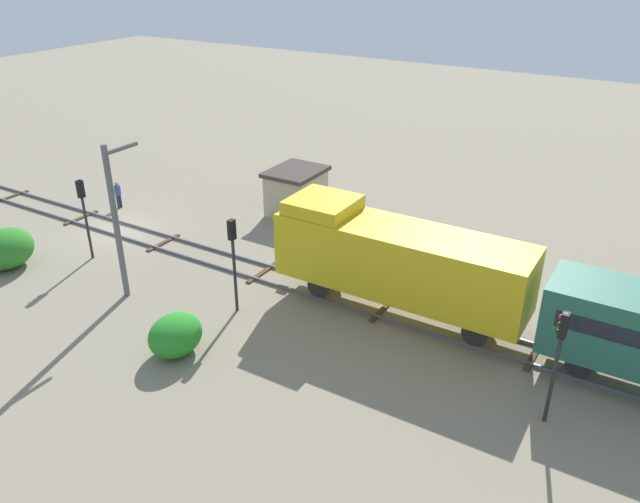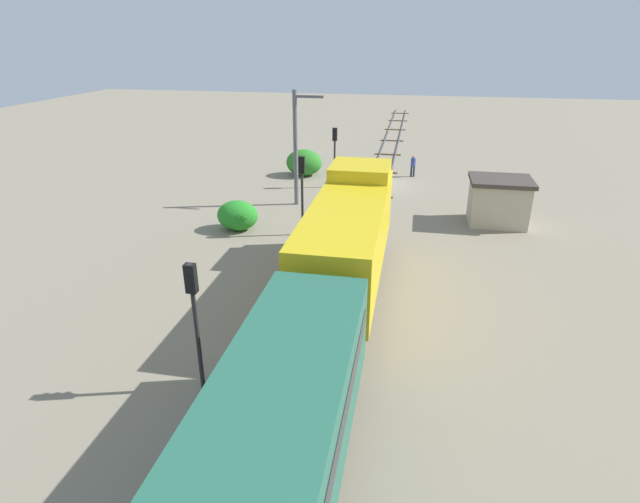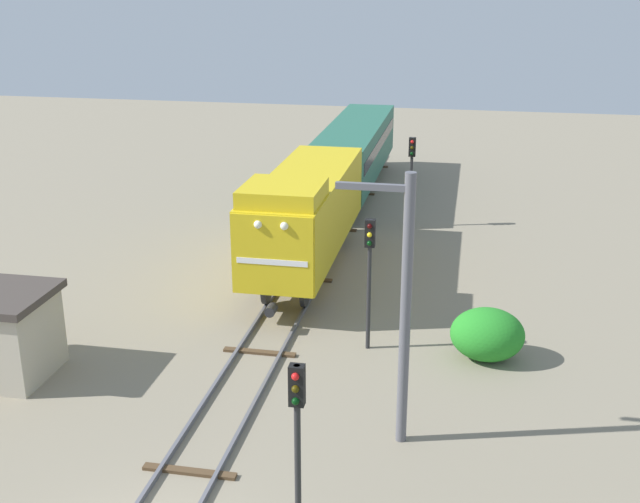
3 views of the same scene
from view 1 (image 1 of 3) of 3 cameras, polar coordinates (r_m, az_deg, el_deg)
The scene contains 11 objects.
ground_plane at distance 37.66m, azimuth -17.76°, elevation 1.85°, with size 120.53×120.53×0.00m, color gray.
railway_track at distance 37.63m, azimuth -17.78°, elevation 1.96°, with size 2.40×80.35×0.16m.
locomotive at distance 26.82m, azimuth 6.99°, elevation -0.61°, with size 2.90×11.60×4.60m.
traffic_signal_near at distance 33.71m, azimuth -20.84°, elevation 3.99°, with size 0.32×0.34×4.30m.
traffic_signal_mid at distance 26.98m, azimuth -7.97°, elevation 0.22°, with size 0.32×0.34×4.44m.
traffic_signal_far at distance 21.95m, azimuth 21.00°, elevation -8.26°, with size 0.32×0.34×4.37m.
worker_near_track at distance 40.60m, azimuth -18.00°, elevation 5.14°, with size 0.38×0.38×1.70m.
catenary_mast at distance 29.10m, azimuth -18.12°, elevation 2.88°, with size 1.94×0.28×7.29m.
relay_hut at distance 37.84m, azimuth -2.21°, elevation 5.56°, with size 3.50×2.90×2.74m.
bush_near at distance 35.15m, azimuth -26.80°, elevation 0.23°, with size 2.84×2.33×2.07m, color #2C7B26.
bush_mid at distance 25.68m, azimuth -13.08°, elevation -7.45°, with size 2.35×1.92×1.71m, color #268626.
Camera 1 is at (21.96, 26.72, 14.90)m, focal length 35.00 mm.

